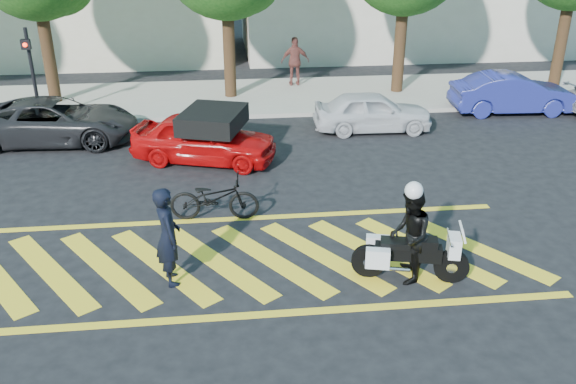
{
  "coord_description": "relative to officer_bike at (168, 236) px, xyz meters",
  "views": [
    {
      "loc": [
        -0.34,
        -10.84,
        6.51
      ],
      "look_at": [
        0.98,
        0.99,
        1.05
      ],
      "focal_mm": 38.0,
      "sensor_mm": 36.0,
      "label": 1
    }
  ],
  "objects": [
    {
      "name": "officer_moto",
      "position": [
        4.55,
        -0.42,
        -0.04
      ],
      "size": [
        0.92,
        1.07,
        1.9
      ],
      "primitive_type": "imported",
      "rotation": [
        0.0,
        0.0,
        -1.81
      ],
      "color": "black",
      "rests_on": "ground"
    },
    {
      "name": "bicycle",
      "position": [
        0.85,
        2.57,
        -0.45
      ],
      "size": [
        2.1,
        0.89,
        1.08
      ],
      "primitive_type": "imported",
      "rotation": [
        0.0,
        0.0,
        1.48
      ],
      "color": "black",
      "rests_on": "ground"
    },
    {
      "name": "signal_pole",
      "position": [
        -5.03,
        10.35,
        0.93
      ],
      "size": [
        0.28,
        0.43,
        3.2
      ],
      "color": "black",
      "rests_on": "ground"
    },
    {
      "name": "officer_bike",
      "position": [
        0.0,
        0.0,
        0.0
      ],
      "size": [
        0.65,
        0.82,
        1.98
      ],
      "primitive_type": "imported",
      "rotation": [
        0.0,
        0.0,
        1.84
      ],
      "color": "black",
      "rests_on": "ground"
    },
    {
      "name": "police_motorcycle",
      "position": [
        4.56,
        -0.41,
        -0.45
      ],
      "size": [
        2.22,
        0.97,
        0.99
      ],
      "rotation": [
        0.0,
        0.0,
        -0.24
      ],
      "color": "black",
      "rests_on": "ground"
    },
    {
      "name": "red_convertible",
      "position": [
        0.57,
        6.26,
        -0.29
      ],
      "size": [
        4.4,
        2.81,
        1.39
      ],
      "primitive_type": "imported",
      "rotation": [
        0.0,
        0.0,
        1.26
      ],
      "color": "#BD0809",
      "rests_on": "ground"
    },
    {
      "name": "parked_mid_right",
      "position": [
        5.97,
        8.41,
        -0.34
      ],
      "size": [
        3.87,
        1.67,
        1.3
      ],
      "primitive_type": "imported",
      "rotation": [
        0.0,
        0.0,
        1.54
      ],
      "color": "silver",
      "rests_on": "ground"
    },
    {
      "name": "parked_mid_left",
      "position": [
        -4.03,
        8.41,
        -0.3
      ],
      "size": [
        5.05,
        2.52,
        1.37
      ],
      "primitive_type": "imported",
      "rotation": [
        0.0,
        0.0,
        1.52
      ],
      "color": "black",
      "rests_on": "ground"
    },
    {
      "name": "crosswalk",
      "position": [
        1.43,
        0.61,
        -0.99
      ],
      "size": [
        12.33,
        4.0,
        0.01
      ],
      "color": "yellow",
      "rests_on": "ground"
    },
    {
      "name": "pedestrian_right",
      "position": [
        4.11,
        13.94,
        0.12
      ],
      "size": [
        1.13,
        0.49,
        1.92
      ],
      "primitive_type": "imported",
      "rotation": [
        0.0,
        0.0,
        3.13
      ],
      "color": "brown",
      "rests_on": "sidewalk"
    },
    {
      "name": "ground",
      "position": [
        1.47,
        0.61,
        -0.99
      ],
      "size": [
        90.0,
        90.0,
        0.0
      ],
      "primitive_type": "plane",
      "color": "black",
      "rests_on": "ground"
    },
    {
      "name": "parked_right",
      "position": [
        11.37,
        9.81,
        -0.28
      ],
      "size": [
        4.36,
        1.73,
        1.41
      ],
      "primitive_type": "imported",
      "rotation": [
        0.0,
        0.0,
        1.52
      ],
      "color": "navy",
      "rests_on": "ground"
    },
    {
      "name": "sidewalk",
      "position": [
        1.47,
        12.61,
        -0.91
      ],
      "size": [
        60.0,
        5.0,
        0.15
      ],
      "primitive_type": "cube",
      "color": "#9E998E",
      "rests_on": "ground"
    }
  ]
}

